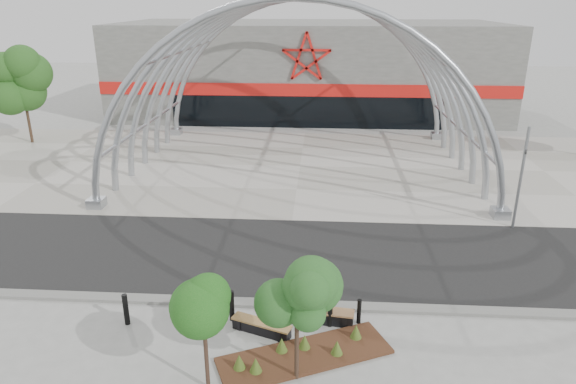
% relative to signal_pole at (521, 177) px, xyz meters
% --- Properties ---
extents(ground, '(140.00, 140.00, 0.00)m').
position_rel_signal_pole_xyz_m(ground, '(-10.25, -6.93, -2.50)').
color(ground, gray).
rests_on(ground, ground).
extents(road, '(140.00, 7.00, 0.02)m').
position_rel_signal_pole_xyz_m(road, '(-10.25, -3.43, -2.49)').
color(road, black).
rests_on(road, ground).
extents(forecourt, '(60.00, 17.00, 0.04)m').
position_rel_signal_pole_xyz_m(forecourt, '(-10.25, 8.57, -2.48)').
color(forecourt, '#9F9A8E').
rests_on(forecourt, ground).
extents(kerb, '(60.00, 0.50, 0.12)m').
position_rel_signal_pole_xyz_m(kerb, '(-10.25, -7.18, -2.44)').
color(kerb, slate).
rests_on(kerb, ground).
extents(arena_building, '(34.00, 15.24, 8.00)m').
position_rel_signal_pole_xyz_m(arena_building, '(-10.25, 26.52, 1.49)').
color(arena_building, '#62625E').
rests_on(arena_building, ground).
extents(vault_canopy, '(20.80, 15.80, 20.36)m').
position_rel_signal_pole_xyz_m(vault_canopy, '(-10.25, 8.57, -2.48)').
color(vault_canopy, '#9FA4AA').
rests_on(vault_canopy, ground).
extents(planting_bed, '(5.33, 3.56, 0.54)m').
position_rel_signal_pole_xyz_m(planting_bed, '(-9.36, -9.85, -2.37)').
color(planting_bed, '#381C14').
rests_on(planting_bed, ground).
extents(signal_pole, '(0.29, 0.67, 4.78)m').
position_rel_signal_pole_xyz_m(signal_pole, '(0.00, 0.00, 0.00)').
color(signal_pole, gray).
rests_on(signal_pole, ground).
extents(street_tree_0, '(1.55, 1.55, 3.54)m').
position_rel_signal_pole_xyz_m(street_tree_0, '(-11.87, -11.29, 0.05)').
color(street_tree_0, black).
rests_on(street_tree_0, ground).
extents(street_tree_1, '(1.52, 1.52, 3.58)m').
position_rel_signal_pole_xyz_m(street_tree_1, '(-9.49, -10.76, 0.08)').
color(street_tree_1, black).
rests_on(street_tree_1, ground).
extents(bench_0, '(2.00, 1.10, 0.41)m').
position_rel_signal_pole_xyz_m(bench_0, '(-10.70, -8.76, -2.30)').
color(bench_0, black).
rests_on(bench_0, ground).
extents(bench_1, '(2.26, 0.76, 0.46)m').
position_rel_signal_pole_xyz_m(bench_1, '(-8.86, -8.03, -2.27)').
color(bench_1, black).
rests_on(bench_1, ground).
extents(bollard_0, '(0.17, 0.17, 1.09)m').
position_rel_signal_pole_xyz_m(bollard_0, '(-15.12, -8.57, -1.95)').
color(bollard_0, black).
rests_on(bollard_0, ground).
extents(bollard_1, '(0.14, 0.14, 0.85)m').
position_rel_signal_pole_xyz_m(bollard_1, '(-13.66, -8.13, -2.07)').
color(bollard_1, black).
rests_on(bollard_1, ground).
extents(bollard_2, '(0.17, 0.17, 1.08)m').
position_rel_signal_pole_xyz_m(bollard_2, '(-11.75, -8.11, -1.96)').
color(bollard_2, black).
rests_on(bollard_2, ground).
extents(bollard_3, '(0.16, 0.16, 1.00)m').
position_rel_signal_pole_xyz_m(bollard_3, '(-8.54, -8.25, -2.00)').
color(bollard_3, black).
rests_on(bollard_3, ground).
extents(bollard_4, '(0.14, 0.14, 0.87)m').
position_rel_signal_pole_xyz_m(bollard_4, '(-7.60, -8.02, -2.06)').
color(bollard_4, black).
rests_on(bollard_4, ground).
extents(bg_tree_0, '(3.00, 3.00, 6.45)m').
position_rel_signal_pole_xyz_m(bg_tree_0, '(-30.25, 13.07, 2.14)').
color(bg_tree_0, black).
rests_on(bg_tree_0, ground).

